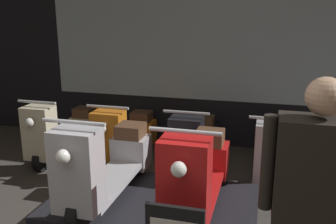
# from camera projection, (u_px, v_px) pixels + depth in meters

# --- Properties ---
(shop_wall_back) EXTENTS (8.15, 0.09, 3.20)m
(shop_wall_back) POSITION_uv_depth(u_px,v_px,m) (196.00, 38.00, 5.45)
(shop_wall_back) COLOR black
(shop_wall_back) RESTS_ON ground_plane
(display_platform) EXTENTS (1.92, 1.19, 0.26)m
(display_platform) POSITION_uv_depth(u_px,v_px,m) (153.00, 212.00, 3.55)
(display_platform) COLOR black
(display_platform) RESTS_ON ground_plane
(scooter_display_left) EXTENTS (0.52, 1.60, 0.92)m
(scooter_display_left) POSITION_uv_depth(u_px,v_px,m) (106.00, 163.00, 3.47)
(scooter_display_left) COLOR black
(scooter_display_left) RESTS_ON display_platform
(scooter_display_right) EXTENTS (0.52, 1.60, 0.92)m
(scooter_display_right) POSITION_uv_depth(u_px,v_px,m) (198.00, 174.00, 3.26)
(scooter_display_right) COLOR black
(scooter_display_right) RESTS_ON display_platform
(scooter_backrow_0) EXTENTS (0.52, 1.60, 0.92)m
(scooter_backrow_0) POSITION_uv_depth(u_px,v_px,m) (63.00, 132.00, 5.23)
(scooter_backrow_0) COLOR black
(scooter_backrow_0) RESTS_ON ground_plane
(scooter_backrow_1) EXTENTS (0.52, 1.60, 0.92)m
(scooter_backrow_1) POSITION_uv_depth(u_px,v_px,m) (126.00, 138.00, 5.00)
(scooter_backrow_1) COLOR black
(scooter_backrow_1) RESTS_ON ground_plane
(scooter_backrow_2) EXTENTS (0.52, 1.60, 0.92)m
(scooter_backrow_2) POSITION_uv_depth(u_px,v_px,m) (195.00, 144.00, 4.76)
(scooter_backrow_2) COLOR black
(scooter_backrow_2) RESTS_ON ground_plane
(scooter_backrow_3) EXTENTS (0.52, 1.60, 0.92)m
(scooter_backrow_3) POSITION_uv_depth(u_px,v_px,m) (271.00, 151.00, 4.52)
(scooter_backrow_3) COLOR black
(scooter_backrow_3) RESTS_ON ground_plane
(person_right_browsing) EXTENTS (0.62, 0.26, 1.64)m
(person_right_browsing) POSITION_uv_depth(u_px,v_px,m) (315.00, 192.00, 2.14)
(person_right_browsing) COLOR black
(person_right_browsing) RESTS_ON ground_plane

